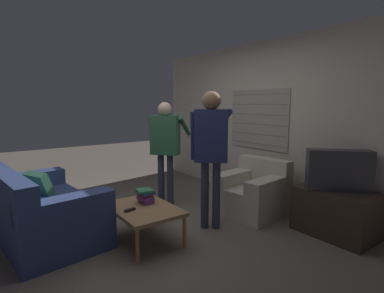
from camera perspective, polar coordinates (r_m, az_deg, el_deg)
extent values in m
plane|color=#665B51|center=(4.06, -7.53, -14.67)|extent=(16.00, 16.00, 0.00)
cube|color=beige|center=(5.04, 12.92, 4.62)|extent=(5.20, 0.06, 2.55)
cube|color=#A8A393|center=(5.02, 12.49, 5.09)|extent=(1.19, 0.02, 0.96)
cube|color=gray|center=(5.04, 12.26, 0.55)|extent=(1.17, 0.00, 0.01)
cube|color=gray|center=(5.03, 12.31, 2.36)|extent=(1.17, 0.00, 0.01)
cube|color=gray|center=(5.01, 12.37, 4.18)|extent=(1.17, 0.00, 0.01)
cube|color=gray|center=(5.01, 12.42, 6.01)|extent=(1.17, 0.00, 0.01)
cube|color=gray|center=(5.00, 12.48, 7.84)|extent=(1.17, 0.00, 0.01)
cube|color=gray|center=(5.00, 12.54, 9.68)|extent=(1.17, 0.00, 0.01)
cube|color=navy|center=(4.02, -26.10, -12.20)|extent=(1.77, 1.13, 0.45)
cube|color=navy|center=(3.82, -31.83, -7.04)|extent=(1.68, 0.40, 0.39)
cube|color=navy|center=(4.60, -29.01, -5.65)|extent=(0.35, 0.96, 0.20)
cube|color=navy|center=(3.28, -22.70, -10.57)|extent=(0.35, 0.96, 0.20)
cube|color=#38704C|center=(4.21, -26.95, -6.73)|extent=(0.42, 0.35, 0.37)
cube|color=beige|center=(4.45, 11.18, -9.95)|extent=(0.92, 0.93, 0.39)
cube|color=beige|center=(4.61, 13.65, -4.46)|extent=(0.84, 0.30, 0.37)
cube|color=beige|center=(4.21, 14.53, -7.04)|extent=(0.34, 0.86, 0.18)
cube|color=beige|center=(4.54, 8.28, -5.77)|extent=(0.34, 0.86, 0.18)
cube|color=#9E754C|center=(3.52, -9.22, -11.65)|extent=(0.90, 0.64, 0.04)
cylinder|color=#9E754C|center=(4.05, -8.24, -11.95)|extent=(0.04, 0.04, 0.36)
cylinder|color=#9E754C|center=(3.40, -1.45, -15.93)|extent=(0.04, 0.04, 0.36)
cylinder|color=#9E754C|center=(3.84, -15.87, -13.34)|extent=(0.04, 0.04, 0.36)
cylinder|color=#9E754C|center=(3.15, -10.34, -18.17)|extent=(0.04, 0.04, 0.36)
cube|color=#33281E|center=(4.06, 25.71, -11.22)|extent=(0.87, 0.59, 0.55)
cube|color=#2D2D33|center=(3.93, 26.18, -4.06)|extent=(0.65, 0.64, 0.48)
cube|color=navy|center=(4.03, 25.78, -3.76)|extent=(0.45, 0.43, 0.39)
cylinder|color=#33384C|center=(4.73, -5.91, -6.21)|extent=(0.10, 0.10, 0.80)
cylinder|color=#33384C|center=(4.68, -4.16, -6.35)|extent=(0.10, 0.10, 0.80)
cube|color=#336642|center=(4.58, -5.15, 2.20)|extent=(0.46, 0.42, 0.60)
sphere|color=beige|center=(4.56, -5.21, 7.11)|extent=(0.21, 0.21, 0.21)
cylinder|color=#336642|center=(4.71, -7.63, 2.18)|extent=(0.15, 0.16, 0.57)
cylinder|color=#336642|center=(4.72, -1.44, 3.93)|extent=(0.38, 0.46, 0.35)
cube|color=white|center=(4.97, -0.60, 2.47)|extent=(0.08, 0.09, 0.12)
cylinder|color=#33384C|center=(3.82, 2.45, -9.20)|extent=(0.10, 0.10, 0.86)
cylinder|color=#33384C|center=(3.82, 4.64, -9.23)|extent=(0.10, 0.10, 0.86)
cube|color=navy|center=(3.67, 3.65, 2.07)|extent=(0.41, 0.44, 0.64)
sphere|color=#846042|center=(3.65, 3.71, 8.72)|extent=(0.23, 0.23, 0.23)
cylinder|color=navy|center=(3.72, 0.23, 2.01)|extent=(0.17, 0.16, 0.62)
cylinder|color=navy|center=(3.95, 6.99, 6.24)|extent=(0.51, 0.45, 0.13)
cube|color=white|center=(4.26, 6.80, 5.94)|extent=(0.05, 0.05, 0.13)
cube|color=#75387F|center=(3.65, -8.71, -10.23)|extent=(0.19, 0.12, 0.04)
cube|color=#75387F|center=(3.63, -8.86, -9.67)|extent=(0.20, 0.15, 0.04)
cube|color=maroon|center=(3.64, -8.89, -9.10)|extent=(0.19, 0.18, 0.03)
cube|color=#284C89|center=(3.63, -8.86, -8.64)|extent=(0.21, 0.17, 0.03)
cube|color=#33754C|center=(3.61, -9.03, -8.27)|extent=(0.21, 0.20, 0.03)
cylinder|color=red|center=(3.84, -8.50, -8.66)|extent=(0.07, 0.07, 0.12)
cylinder|color=silver|center=(3.83, -8.52, -7.75)|extent=(0.06, 0.06, 0.00)
cube|color=black|center=(3.43, -11.73, -11.73)|extent=(0.06, 0.14, 0.02)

